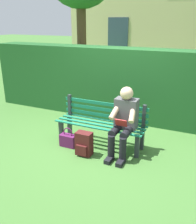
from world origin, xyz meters
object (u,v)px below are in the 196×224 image
person_seated (124,120)px  park_bench (102,122)px  backpack (84,144)px  handbag (68,140)px

person_seated → park_bench: bearing=-19.5°
backpack → park_bench: bearing=-101.2°
person_seated → backpack: bearing=31.1°
person_seated → handbag: person_seated is taller
person_seated → backpack: 0.79m
handbag → backpack: bearing=160.3°
person_seated → handbag: (0.99, 0.20, -0.49)m
park_bench → person_seated: 0.54m
park_bench → backpack: bearing=78.8°
backpack → handbag: size_ratio=1.12×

